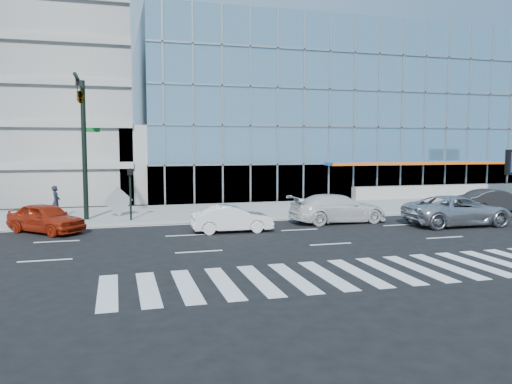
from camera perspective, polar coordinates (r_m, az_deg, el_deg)
ground at (r=26.54m, az=4.97°, el=-4.33°), size 160.00×160.00×0.00m
sidewalk at (r=34.05m, az=0.22°, el=-2.06°), size 120.00×8.00×0.15m
theatre_building at (r=55.66m, az=9.12°, el=8.37°), size 42.00×26.00×15.00m
ramp_block at (r=42.62m, az=-11.32°, el=3.26°), size 6.00×8.00×6.00m
retaining_wall at (r=49.22m, az=26.89°, el=0.30°), size 30.00×0.80×1.00m
traffic_signal at (r=29.15m, az=-19.30°, el=8.41°), size 1.14×5.74×8.00m
ped_signal_post at (r=29.52m, az=-14.17°, el=0.68°), size 0.30×0.33×3.00m
silver_suv at (r=29.99m, az=22.10°, el=-1.98°), size 6.10×2.98×1.67m
white_suv at (r=29.24m, az=9.33°, el=-1.86°), size 5.74×2.47×1.65m
white_sedan at (r=25.74m, az=-2.80°, el=-3.07°), size 4.21×1.59×1.37m
dark_sedan at (r=36.87m, az=25.67°, el=-0.93°), size 4.84×2.14×1.54m
red_sedan at (r=27.64m, az=-22.89°, el=-2.75°), size 4.43×4.42×1.52m
pedestrian at (r=32.24m, az=-21.89°, el=-1.02°), size 0.51×0.73×1.90m
tilted_panel at (r=31.50m, az=-15.47°, el=-1.03°), size 1.75×0.67×1.84m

